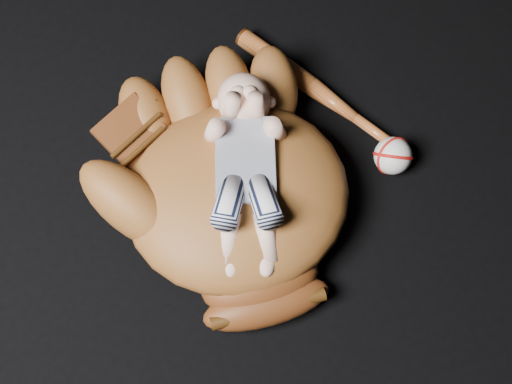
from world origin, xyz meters
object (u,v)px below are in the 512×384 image
baseball_glove (237,191)px  newborn_baby (246,175)px  baseball_bat (321,93)px  baseball (393,156)px

baseball_glove → newborn_baby: 0.05m
baseball_bat → baseball: bearing=-65.1°
newborn_baby → baseball_bat: (0.19, 0.17, -0.11)m
baseball_glove → baseball: baseball_glove is taller
baseball_bat → baseball: (0.08, -0.16, 0.02)m
baseball → baseball_glove: bearing=-178.6°
newborn_baby → baseball_bat: size_ratio=0.88×
newborn_baby → baseball: size_ratio=5.04×
baseball_glove → baseball_bat: 0.28m
baseball → newborn_baby: bearing=-178.9°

